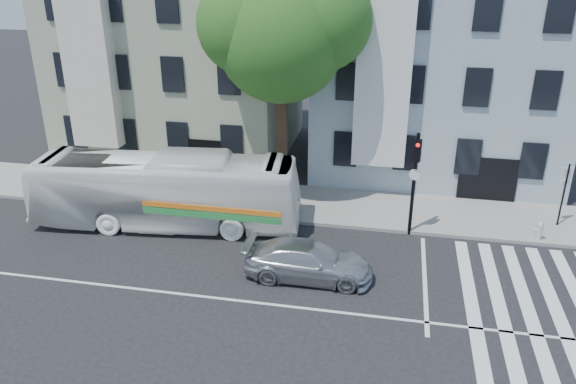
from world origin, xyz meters
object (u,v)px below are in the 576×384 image
(sedan, at_px, (308,261))
(fire_hydrant, at_px, (539,230))
(traffic_signal, at_px, (415,172))
(bus, at_px, (166,191))

(sedan, height_order, fire_hydrant, sedan)
(traffic_signal, height_order, fire_hydrant, traffic_signal)
(sedan, xyz_separation_m, traffic_signal, (3.59, 4.01, 2.16))
(bus, bearing_deg, traffic_signal, -90.59)
(bus, xyz_separation_m, traffic_signal, (10.16, 0.97, 1.26))
(traffic_signal, xyz_separation_m, fire_hydrant, (5.10, 0.36, -2.29))
(bus, relative_size, sedan, 2.44)
(fire_hydrant, bearing_deg, bus, -175.02)
(bus, xyz_separation_m, sedan, (6.58, -3.03, -0.90))
(bus, relative_size, fire_hydrant, 14.55)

